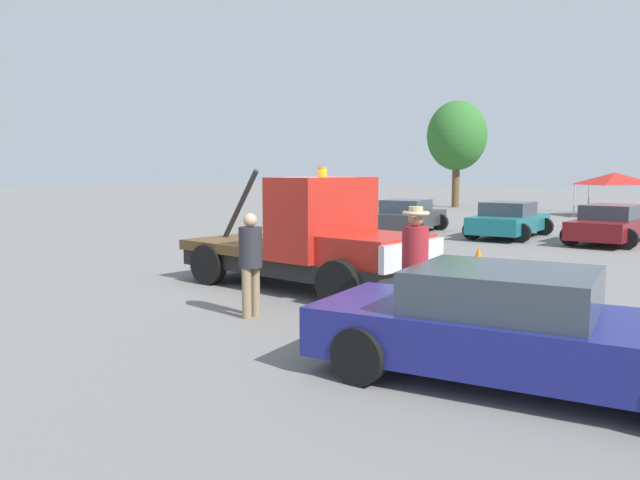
% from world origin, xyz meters
% --- Properties ---
extents(ground_plane, '(160.00, 160.00, 0.00)m').
position_xyz_m(ground_plane, '(0.00, 0.00, 0.00)').
color(ground_plane, slate).
extents(tow_truck, '(5.74, 2.70, 2.54)m').
position_xyz_m(tow_truck, '(0.35, -0.03, 0.98)').
color(tow_truck, black).
rests_on(tow_truck, ground).
extents(foreground_car, '(5.05, 2.52, 1.34)m').
position_xyz_m(foreground_car, '(5.72, -3.31, 0.65)').
color(foreground_car, navy).
rests_on(foreground_car, ground).
extents(person_near_truck, '(0.43, 0.43, 1.92)m').
position_xyz_m(person_near_truck, '(3.56, -1.71, 1.13)').
color(person_near_truck, '#847051').
rests_on(person_near_truck, ground).
extents(person_at_hood, '(0.39, 0.39, 1.77)m').
position_xyz_m(person_at_hood, '(0.96, -2.65, 1.02)').
color(person_at_hood, '#847051').
rests_on(person_at_hood, ground).
extents(parked_car_olive, '(2.62, 4.66, 1.34)m').
position_xyz_m(parked_car_olive, '(-8.11, 11.94, 0.65)').
color(parked_car_olive, olive).
rests_on(parked_car_olive, ground).
extents(parked_car_charcoal, '(2.76, 4.78, 1.34)m').
position_xyz_m(parked_car_charcoal, '(-3.79, 12.01, 0.65)').
color(parked_car_charcoal, '#2D2D33').
rests_on(parked_car_charcoal, ground).
extents(parked_car_teal, '(2.51, 4.50, 1.34)m').
position_xyz_m(parked_car_teal, '(0.18, 12.52, 0.65)').
color(parked_car_teal, '#196670').
rests_on(parked_car_teal, ground).
extents(parked_car_maroon, '(2.60, 4.87, 1.34)m').
position_xyz_m(parked_car_maroon, '(3.67, 12.71, 0.65)').
color(parked_car_maroon, maroon).
rests_on(parked_car_maroon, ground).
extents(canopy_tent_red, '(3.38, 3.38, 2.40)m').
position_xyz_m(canopy_tent_red, '(1.10, 26.62, 2.06)').
color(canopy_tent_red, '#9E9EA3').
rests_on(canopy_tent_red, ground).
extents(tree_left, '(4.05, 4.05, 7.23)m').
position_xyz_m(tree_left, '(-9.57, 29.96, 4.85)').
color(tree_left, brown).
rests_on(tree_left, ground).
extents(traffic_cone, '(0.40, 0.40, 0.55)m').
position_xyz_m(traffic_cone, '(2.05, 4.78, 0.25)').
color(traffic_cone, black).
rests_on(traffic_cone, ground).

